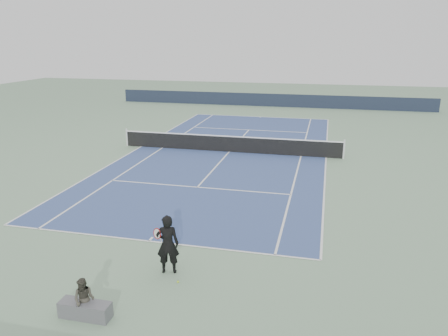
% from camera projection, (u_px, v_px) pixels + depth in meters
% --- Properties ---
extents(ground, '(80.00, 80.00, 0.00)m').
position_uv_depth(ground, '(229.00, 152.00, 25.29)').
color(ground, gray).
extents(court_surface, '(10.97, 23.77, 0.01)m').
position_uv_depth(court_surface, '(229.00, 152.00, 25.28)').
color(court_surface, '#374C82').
rests_on(court_surface, ground).
extents(tennis_net, '(12.90, 0.10, 1.07)m').
position_uv_depth(tennis_net, '(229.00, 144.00, 25.14)').
color(tennis_net, silver).
rests_on(tennis_net, ground).
extents(windscreen_far, '(30.00, 0.25, 1.20)m').
position_uv_depth(windscreen_far, '(270.00, 100.00, 41.77)').
color(windscreen_far, black).
rests_on(windscreen_far, ground).
extents(tennis_player, '(0.82, 0.61, 1.73)m').
position_uv_depth(tennis_player, '(168.00, 244.00, 12.13)').
color(tennis_player, black).
rests_on(tennis_player, ground).
extents(tennis_ball, '(0.06, 0.06, 0.06)m').
position_uv_depth(tennis_ball, '(178.00, 282.00, 11.82)').
color(tennis_ball, '#B5DB2C').
rests_on(tennis_ball, ground).
extents(spectator_bench, '(1.28, 0.55, 1.07)m').
position_uv_depth(spectator_bench, '(85.00, 304.00, 10.28)').
color(spectator_bench, '#59595E').
rests_on(spectator_bench, ground).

